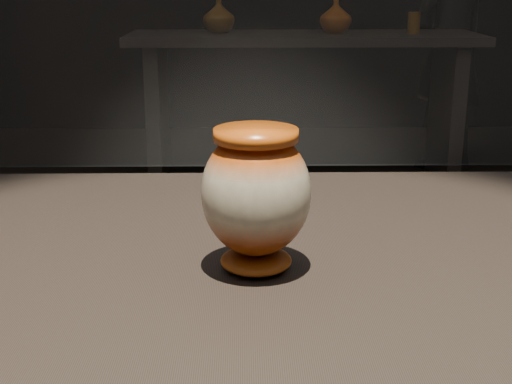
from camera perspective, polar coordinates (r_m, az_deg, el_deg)
The scene contains 6 objects.
main_vase at distance 0.81m, azimuth -0.00°, elevation -0.21°, with size 0.17×0.17×0.17m.
back_shelf at distance 4.19m, azimuth 3.79°, elevation 8.95°, with size 2.00×0.60×0.90m.
back_vase_left at distance 4.19m, azimuth -2.99°, elevation 13.88°, with size 0.18×0.18×0.19m, color brown.
back_vase_mid at distance 4.18m, azimuth 6.39°, elevation 13.79°, with size 0.18×0.18×0.19m, color maroon.
back_vase_right at distance 4.21m, azimuth 12.51°, elevation 13.06°, with size 0.07×0.07×0.12m, color brown.
visitor at distance 4.78m, azimuth 15.32°, elevation 11.20°, with size 0.57×0.38×1.57m, color black.
Camera 1 is at (-0.01, -0.80, 1.23)m, focal length 50.00 mm.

